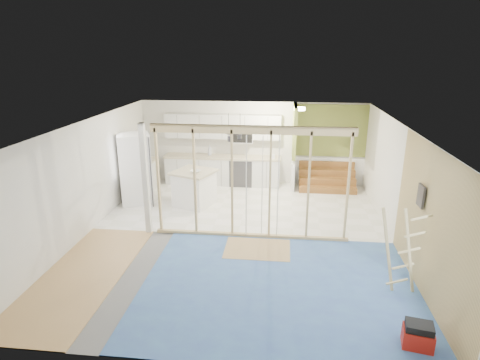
# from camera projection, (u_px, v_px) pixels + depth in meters

# --- Properties ---
(room) EXTENTS (7.01, 8.01, 2.61)m
(room) POSITION_uv_depth(u_px,v_px,m) (237.00, 183.00, 8.86)
(room) COLOR slate
(room) RESTS_ON ground
(floor_overlays) EXTENTS (7.00, 8.00, 0.03)m
(floor_overlays) POSITION_uv_depth(u_px,v_px,m) (241.00, 235.00, 9.31)
(floor_overlays) COLOR white
(floor_overlays) RESTS_ON room
(stud_frame) EXTENTS (4.66, 0.14, 2.60)m
(stud_frame) POSITION_uv_depth(u_px,v_px,m) (228.00, 171.00, 8.80)
(stud_frame) COLOR tan
(stud_frame) RESTS_ON room
(base_cabinets) EXTENTS (4.45, 2.24, 0.93)m
(base_cabinets) POSITION_uv_depth(u_px,v_px,m) (199.00, 173.00, 12.46)
(base_cabinets) COLOR silver
(base_cabinets) RESTS_ON room
(upper_cabinets) EXTENTS (3.60, 0.41, 0.85)m
(upper_cabinets) POSITION_uv_depth(u_px,v_px,m) (225.00, 127.00, 12.39)
(upper_cabinets) COLOR silver
(upper_cabinets) RESTS_ON room
(green_partition) EXTENTS (2.25, 1.51, 2.60)m
(green_partition) POSITION_uv_depth(u_px,v_px,m) (318.00, 159.00, 12.21)
(green_partition) COLOR olive
(green_partition) RESTS_ON room
(pot_rack) EXTENTS (0.52, 0.52, 0.72)m
(pot_rack) POSITION_uv_depth(u_px,v_px,m) (234.00, 135.00, 10.46)
(pot_rack) COLOR black
(pot_rack) RESTS_ON room
(sheathing_panel) EXTENTS (0.02, 4.00, 2.60)m
(sheathing_panel) POSITION_uv_depth(u_px,v_px,m) (433.00, 228.00, 6.61)
(sheathing_panel) COLOR tan
(sheathing_panel) RESTS_ON room
(electrical_panel) EXTENTS (0.04, 0.30, 0.40)m
(electrical_panel) POSITION_uv_depth(u_px,v_px,m) (421.00, 196.00, 7.07)
(electrical_panel) COLOR #39393E
(electrical_panel) RESTS_ON room
(ceiling_light) EXTENTS (0.32, 0.32, 0.08)m
(ceiling_light) POSITION_uv_depth(u_px,v_px,m) (300.00, 109.00, 11.16)
(ceiling_light) COLOR #FFEABF
(ceiling_light) RESTS_ON room
(fridge) EXTENTS (1.13, 1.08, 1.96)m
(fridge) POSITION_uv_depth(u_px,v_px,m) (136.00, 169.00, 11.05)
(fridge) COLOR white
(fridge) RESTS_ON room
(island) EXTENTS (1.31, 1.31, 0.99)m
(island) POSITION_uv_depth(u_px,v_px,m) (194.00, 188.00, 10.97)
(island) COLOR white
(island) RESTS_ON room
(bowl) EXTENTS (0.34, 0.34, 0.06)m
(bowl) POSITION_uv_depth(u_px,v_px,m) (196.00, 171.00, 10.67)
(bowl) COLOR white
(bowl) RESTS_ON island
(soap_bottle_a) EXTENTS (0.14, 0.14, 0.32)m
(soap_bottle_a) POSITION_uv_depth(u_px,v_px,m) (210.00, 150.00, 12.63)
(soap_bottle_a) COLOR #B0B5C4
(soap_bottle_a) RESTS_ON base_cabinets
(soap_bottle_b) EXTENTS (0.10, 0.10, 0.19)m
(soap_bottle_b) POSITION_uv_depth(u_px,v_px,m) (274.00, 155.00, 12.26)
(soap_bottle_b) COLOR white
(soap_bottle_b) RESTS_ON base_cabinets
(toolbox) EXTENTS (0.47, 0.39, 0.40)m
(toolbox) POSITION_uv_depth(u_px,v_px,m) (418.00, 336.00, 5.76)
(toolbox) COLOR #A1180E
(toolbox) RESTS_ON room
(ladder) EXTENTS (0.86, 0.11, 1.61)m
(ladder) POSITION_uv_depth(u_px,v_px,m) (401.00, 251.00, 6.86)
(ladder) COLOR #CBB97C
(ladder) RESTS_ON room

